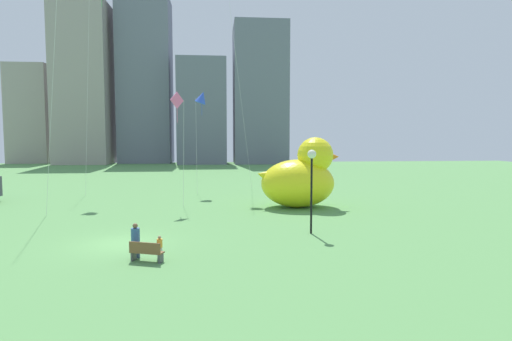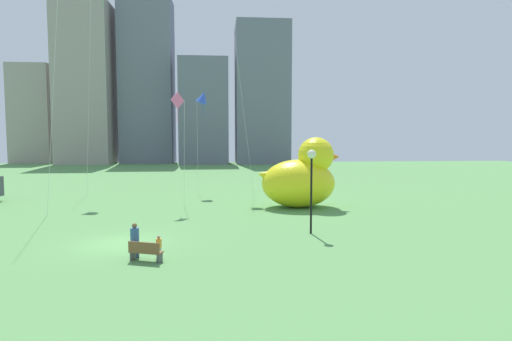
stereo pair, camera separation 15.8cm
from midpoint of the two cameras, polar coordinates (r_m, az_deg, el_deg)
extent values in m
plane|color=#57904E|center=(22.94, -17.59, -9.40)|extent=(140.00, 140.00, 0.00)
cube|color=brown|center=(19.38, -14.43, -10.63)|extent=(1.55, 0.93, 0.06)
cube|color=brown|center=(19.15, -14.73, -10.03)|extent=(1.42, 0.56, 0.45)
cube|color=#47474C|center=(19.76, -16.12, -11.04)|extent=(0.20, 0.38, 0.39)
cube|color=#47474C|center=(19.14, -12.65, -11.49)|extent=(0.20, 0.38, 0.39)
cylinder|color=#38476B|center=(20.11, -16.13, -10.20)|extent=(0.18, 0.18, 0.78)
cylinder|color=#38476B|center=(20.08, -15.57, -10.22)|extent=(0.18, 0.18, 0.78)
cylinder|color=#33598C|center=(19.93, -15.89, -8.32)|extent=(0.39, 0.39, 0.58)
sphere|color=brown|center=(19.85, -15.92, -7.19)|extent=(0.23, 0.23, 0.23)
cylinder|color=silver|center=(19.80, -12.97, -10.78)|extent=(0.12, 0.12, 0.50)
cylinder|color=silver|center=(19.78, -12.60, -10.79)|extent=(0.12, 0.12, 0.50)
cylinder|color=gold|center=(19.68, -12.80, -9.55)|extent=(0.25, 0.25, 0.38)
sphere|color=#A87C5B|center=(19.62, -12.82, -8.81)|extent=(0.15, 0.15, 0.15)
ellipsoid|color=yellow|center=(32.82, 5.89, -1.75)|extent=(5.70, 4.21, 3.72)
sphere|color=yellow|center=(32.94, 8.25, 2.08)|extent=(2.78, 2.78, 2.78)
cone|color=orange|center=(33.25, 10.34, 1.83)|extent=(1.25, 1.25, 1.25)
cone|color=yellow|center=(32.38, 1.58, -0.72)|extent=(1.70, 1.49, 1.79)
cylinder|color=black|center=(23.87, 7.68, -3.43)|extent=(0.12, 0.12, 4.30)
sphere|color=#EAEACC|center=(23.66, 7.74, 2.21)|extent=(0.49, 0.49, 0.49)
cube|color=#9E938C|center=(102.78, -27.48, 6.73)|extent=(8.26, 10.01, 20.57)
cube|color=#9E938C|center=(94.27, -22.00, 10.78)|extent=(10.58, 9.78, 32.44)
cube|color=slate|center=(93.94, -14.43, 11.55)|extent=(10.73, 8.62, 34.27)
cube|color=slate|center=(87.79, -7.00, 7.90)|extent=(9.86, 8.00, 21.27)
cube|color=slate|center=(89.78, 0.81, 10.20)|extent=(10.90, 11.33, 28.61)
cylinder|color=silver|center=(43.90, -21.60, 9.80)|extent=(0.04, 3.15, 19.42)
cylinder|color=silver|center=(40.96, -7.83, 3.34)|extent=(0.13, 1.13, 9.24)
cone|color=blue|center=(41.15, -7.11, 9.79)|extent=(1.41, 1.13, 1.39)
cylinder|color=blue|center=(41.08, -7.10, 8.54)|extent=(0.04, 0.04, 1.60)
cylinder|color=silver|center=(32.80, -9.56, 2.15)|extent=(0.23, 0.89, 8.23)
cube|color=pink|center=(32.83, -10.43, 9.33)|extent=(0.94, 0.94, 1.27)
cylinder|color=pink|center=(32.76, -10.41, 7.77)|extent=(0.04, 0.04, 1.60)
cylinder|color=silver|center=(43.24, -2.06, 11.78)|extent=(2.79, 2.26, 21.79)
cylinder|color=silver|center=(32.09, -25.59, 11.08)|extent=(1.77, 0.51, 18.69)
camera|label=1|loc=(0.08, -89.82, 0.01)|focal=29.53mm
camera|label=2|loc=(0.08, 90.18, -0.01)|focal=29.53mm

